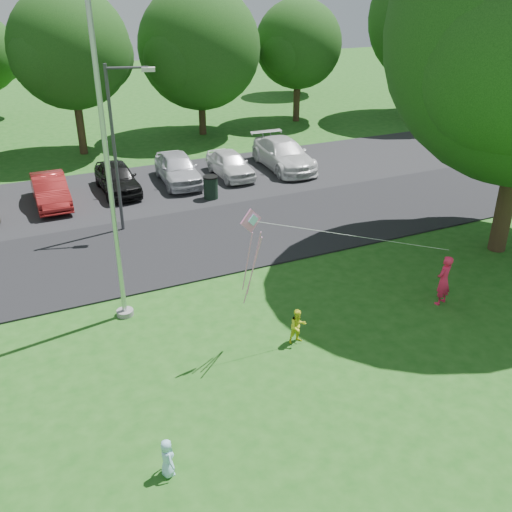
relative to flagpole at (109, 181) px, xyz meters
name	(u,v)px	position (x,y,z in m)	size (l,w,h in m)	color
ground	(312,380)	(3.50, -5.00, -4.17)	(120.00, 120.00, 0.00)	#1C5315
park_road	(192,242)	(3.50, 4.00, -4.14)	(60.00, 6.00, 0.06)	black
parking_strip	(146,189)	(3.50, 10.50, -4.14)	(42.00, 7.00, 0.06)	black
flagpole	(109,181)	(0.00, 0.00, 0.00)	(0.50, 0.50, 10.00)	#B7BABF
street_lamp	(120,135)	(1.65, 6.16, -0.37)	(1.74, 0.65, 6.31)	#3F3F44
trash_can	(211,188)	(5.79, 8.00, -3.62)	(0.68, 0.68, 1.08)	black
tree_row	(124,41)	(5.09, 19.23, 1.55)	(64.35, 11.94, 10.88)	#332316
horizon_trees	(129,48)	(7.56, 28.88, 0.14)	(77.46, 7.20, 7.02)	#332316
parked_cars	(148,174)	(3.62, 10.48, -3.42)	(17.32, 5.36, 1.46)	#C6B793
woman	(444,280)	(8.94, -3.42, -3.37)	(0.58, 0.38, 1.60)	#FA214F
child_yellow	(298,326)	(3.96, -3.38, -3.66)	(0.49, 0.39, 1.02)	yellow
child_blue	(167,458)	(-0.62, -6.34, -3.73)	(0.43, 0.28, 0.87)	#9BD6EE
kite	(256,237)	(2.86, -3.05, -0.92)	(6.52, 0.67, 2.75)	pink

